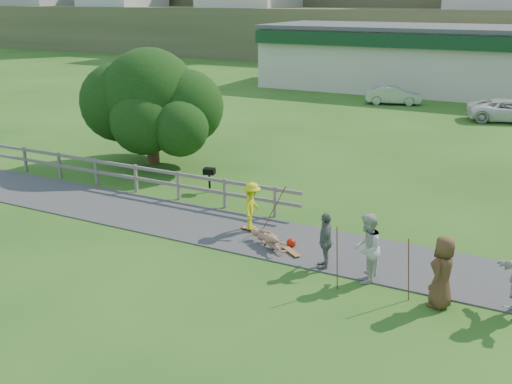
% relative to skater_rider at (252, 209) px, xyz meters
% --- Properties ---
extents(ground, '(260.00, 260.00, 0.00)m').
position_rel_skater_rider_xyz_m(ground, '(-1.90, -1.72, -0.79)').
color(ground, '#285518').
rests_on(ground, ground).
extents(path, '(34.00, 3.00, 0.04)m').
position_rel_skater_rider_xyz_m(path, '(-1.90, -0.22, -0.77)').
color(path, '#393A3C').
rests_on(path, ground).
extents(fence, '(15.05, 0.10, 1.10)m').
position_rel_skater_rider_xyz_m(fence, '(-6.52, 1.58, -0.07)').
color(fence, slate).
rests_on(fence, ground).
extents(strip_mall, '(32.50, 10.75, 5.10)m').
position_rel_skater_rider_xyz_m(strip_mall, '(2.10, 33.22, 1.79)').
color(strip_mall, silver).
rests_on(strip_mall, ground).
extents(skater_rider, '(0.79, 1.12, 1.58)m').
position_rel_skater_rider_xyz_m(skater_rider, '(0.00, 0.00, 0.00)').
color(skater_rider, yellow).
rests_on(skater_rider, ground).
extents(skater_fallen, '(1.10, 1.52, 0.56)m').
position_rel_skater_rider_xyz_m(skater_fallen, '(1.02, -0.88, -0.51)').
color(skater_fallen, '#AA775E').
rests_on(skater_fallen, ground).
extents(spectator_a, '(0.78, 0.97, 1.91)m').
position_rel_skater_rider_xyz_m(spectator_a, '(4.25, -1.64, 0.16)').
color(spectator_a, beige).
rests_on(spectator_a, ground).
extents(spectator_b, '(0.71, 1.05, 1.66)m').
position_rel_skater_rider_xyz_m(spectator_b, '(3.00, -1.39, 0.04)').
color(spectator_b, slate).
rests_on(spectator_b, ground).
extents(spectator_c, '(0.76, 1.00, 1.84)m').
position_rel_skater_rider_xyz_m(spectator_c, '(6.27, -2.09, 0.13)').
color(spectator_c, brown).
rests_on(spectator_c, ground).
extents(car_silver, '(4.05, 2.37, 1.26)m').
position_rel_skater_rider_xyz_m(car_silver, '(-1.70, 25.35, -0.16)').
color(car_silver, '#B2B6BB').
rests_on(car_silver, ground).
extents(car_white, '(5.27, 3.42, 1.35)m').
position_rel_skater_rider_xyz_m(car_white, '(6.11, 22.58, -0.11)').
color(car_white, white).
rests_on(car_white, ground).
extents(tree, '(6.78, 6.78, 3.82)m').
position_rel_skater_rider_xyz_m(tree, '(-7.72, 5.15, 1.12)').
color(tree, black).
rests_on(tree, ground).
extents(bbq, '(0.51, 0.44, 0.96)m').
position_rel_skater_rider_xyz_m(bbq, '(-3.33, 2.86, -0.31)').
color(bbq, black).
rests_on(bbq, ground).
extents(longboard_rider, '(0.82, 0.31, 0.09)m').
position_rel_skater_rider_xyz_m(longboard_rider, '(0.00, 0.00, -0.75)').
color(longboard_rider, '#966031').
rests_on(longboard_rider, ground).
extents(longboard_fallen, '(0.77, 0.64, 0.09)m').
position_rel_skater_rider_xyz_m(longboard_fallen, '(1.82, -0.98, -0.74)').
color(longboard_fallen, '#966031').
rests_on(longboard_fallen, ground).
extents(helmet, '(0.29, 0.29, 0.29)m').
position_rel_skater_rider_xyz_m(helmet, '(1.62, -0.53, -0.65)').
color(helmet, '#AB1B07').
rests_on(helmet, ground).
extents(pole_rider, '(0.03, 0.03, 1.77)m').
position_rel_skater_rider_xyz_m(pole_rider, '(0.60, 0.40, 0.10)').
color(pole_rider, brown).
rests_on(pole_rider, ground).
extents(pole_spec_left, '(0.03, 0.03, 1.75)m').
position_rel_skater_rider_xyz_m(pole_spec_left, '(3.70, -2.42, 0.09)').
color(pole_spec_left, brown).
rests_on(pole_spec_left, ground).
extents(pole_spec_right, '(0.03, 0.03, 1.67)m').
position_rel_skater_rider_xyz_m(pole_spec_right, '(5.47, -2.15, 0.04)').
color(pole_spec_right, brown).
rests_on(pole_spec_right, ground).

